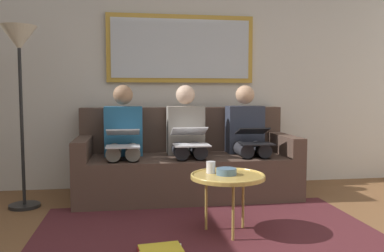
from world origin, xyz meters
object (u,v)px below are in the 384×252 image
(person_left, at_px, (247,136))
(person_right, at_px, (123,138))
(person_middle, at_px, (187,137))
(coffee_table, at_px, (228,177))
(laptop_black, at_px, (254,137))
(framed_mirror, at_px, (181,49))
(laptop_white, at_px, (190,137))
(magazine_stack, at_px, (160,250))
(cup, at_px, (211,167))
(standing_lamp, at_px, (19,58))
(bowl, at_px, (226,171))
(couch, at_px, (186,165))
(laptop_silver, at_px, (123,138))

(person_left, xyz_separation_m, person_right, (1.28, 0.00, 0.00))
(person_left, distance_m, person_middle, 0.64)
(coffee_table, height_order, laptop_black, laptop_black)
(framed_mirror, height_order, person_right, framed_mirror)
(framed_mirror, xyz_separation_m, laptop_black, (-0.64, 0.69, -0.92))
(laptop_white, bearing_deg, person_right, -19.67)
(framed_mirror, bearing_deg, coffee_table, 95.27)
(coffee_table, distance_m, laptop_white, 0.95)
(person_middle, relative_size, laptop_white, 2.88)
(coffee_table, relative_size, laptop_white, 1.42)
(framed_mirror, relative_size, magazine_stack, 5.39)
(cup, distance_m, person_left, 1.22)
(person_left, distance_m, magazine_stack, 1.88)
(cup, bearing_deg, standing_lamp, -28.28)
(person_left, relative_size, person_middle, 1.00)
(coffee_table, bearing_deg, person_middle, -82.66)
(bowl, relative_size, laptop_white, 0.39)
(standing_lamp, bearing_deg, bowl, 151.01)
(framed_mirror, relative_size, laptop_white, 4.16)
(laptop_black, relative_size, magazine_stack, 1.20)
(framed_mirror, xyz_separation_m, person_middle, (0.00, 0.46, -0.94))
(standing_lamp, bearing_deg, laptop_white, 178.90)
(bowl, bearing_deg, couch, -83.34)
(framed_mirror, xyz_separation_m, bowl, (-0.14, 1.59, -1.08))
(framed_mirror, xyz_separation_m, person_left, (-0.64, 0.46, -0.94))
(framed_mirror, distance_m, bowl, 1.93)
(laptop_white, distance_m, magazine_stack, 1.43)
(couch, distance_m, person_middle, 0.31)
(person_middle, xyz_separation_m, laptop_silver, (0.64, 0.24, 0.02))
(laptop_white, distance_m, person_right, 0.68)
(person_left, bearing_deg, laptop_black, 90.00)
(laptop_black, xyz_separation_m, person_right, (1.28, -0.24, -0.02))
(bowl, bearing_deg, laptop_white, -81.19)
(bowl, relative_size, person_right, 0.13)
(person_middle, xyz_separation_m, person_right, (0.64, 0.00, 0.00))
(cup, relative_size, laptop_black, 0.25)
(person_right, bearing_deg, magazine_stack, 100.00)
(cup, bearing_deg, laptop_black, -126.43)
(bowl, height_order, laptop_white, laptop_white)
(cup, bearing_deg, bowl, 141.22)
(framed_mirror, xyz_separation_m, laptop_white, (0.00, 0.69, -0.92))
(coffee_table, xyz_separation_m, laptop_white, (0.15, -0.92, 0.20))
(couch, bearing_deg, person_right, 6.13)
(bowl, xyz_separation_m, standing_lamp, (1.69, -0.94, 0.90))
(person_middle, height_order, laptop_silver, person_middle)
(person_left, relative_size, laptop_silver, 3.00)
(cup, distance_m, standing_lamp, 2.01)
(laptop_black, bearing_deg, standing_lamp, -1.01)
(laptop_black, bearing_deg, coffee_table, 61.64)
(person_middle, relative_size, magazine_stack, 3.74)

